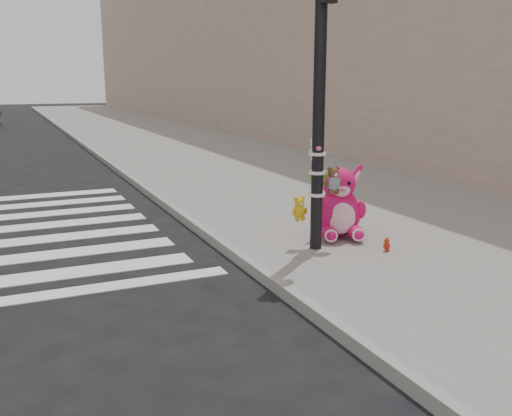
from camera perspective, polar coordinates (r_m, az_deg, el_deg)
name	(u,v)px	position (r m, az deg, el deg)	size (l,w,h in m)	color
ground	(167,347)	(5.43, -8.91, -13.60)	(120.00, 120.00, 0.00)	black
sidewalk_near	(244,164)	(16.15, -1.22, 4.38)	(7.00, 80.00, 0.14)	slate
curb_edge	(121,172)	(15.16, -13.33, 3.50)	(0.12, 80.00, 0.15)	gray
bld_near	(269,22)	(27.49, 1.30, 18.08)	(5.00, 60.00, 10.00)	tan
signal_pole	(319,124)	(7.61, 6.33, 8.36)	(0.66, 0.50, 4.00)	black
pink_bunny	(339,207)	(8.38, 8.28, 0.08)	(0.88, 0.96, 1.09)	#E21367
red_teddy	(387,244)	(7.88, 12.94, -3.58)	(0.13, 0.09, 0.18)	red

